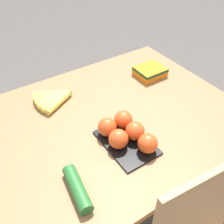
{
  "coord_description": "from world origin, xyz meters",
  "views": [
    {
      "loc": [
        0.5,
        0.77,
        1.57
      ],
      "look_at": [
        0.0,
        0.0,
        0.78
      ],
      "focal_mm": 42.0,
      "sensor_mm": 36.0,
      "label": 1
    }
  ],
  "objects_px": {
    "tomato_pack": "(126,133)",
    "carrot_bag": "(150,71)",
    "cucumber_near": "(77,188)",
    "banana_bunch": "(54,98)"
  },
  "relations": [
    {
      "from": "tomato_pack",
      "to": "carrot_bag",
      "type": "relative_size",
      "value": 1.66
    },
    {
      "from": "tomato_pack",
      "to": "carrot_bag",
      "type": "xyz_separation_m",
      "value": [
        -0.41,
        -0.34,
        -0.01
      ]
    },
    {
      "from": "carrot_bag",
      "to": "cucumber_near",
      "type": "distance_m",
      "value": 0.83
    },
    {
      "from": "banana_bunch",
      "to": "carrot_bag",
      "type": "xyz_separation_m",
      "value": [
        -0.55,
        0.08,
        0.01
      ]
    },
    {
      "from": "banana_bunch",
      "to": "tomato_pack",
      "type": "xyz_separation_m",
      "value": [
        -0.14,
        0.42,
        0.03
      ]
    },
    {
      "from": "banana_bunch",
      "to": "cucumber_near",
      "type": "relative_size",
      "value": 1.02
    },
    {
      "from": "banana_bunch",
      "to": "tomato_pack",
      "type": "bearing_deg",
      "value": 108.88
    },
    {
      "from": "tomato_pack",
      "to": "cucumber_near",
      "type": "bearing_deg",
      "value": 20.95
    },
    {
      "from": "banana_bunch",
      "to": "carrot_bag",
      "type": "bearing_deg",
      "value": 171.79
    },
    {
      "from": "cucumber_near",
      "to": "tomato_pack",
      "type": "bearing_deg",
      "value": -159.05
    }
  ]
}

